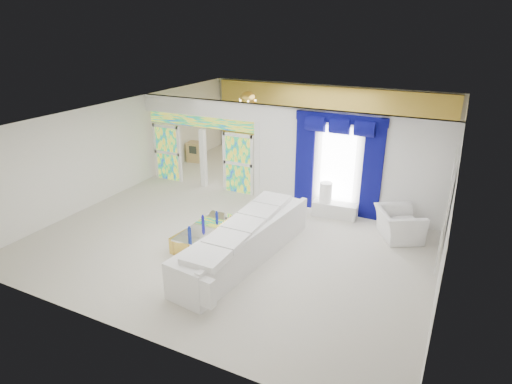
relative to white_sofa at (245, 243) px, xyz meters
The scene contains 22 objects.
floor 2.87m from the white_sofa, 105.53° to the left, with size 12.00×12.00×0.00m, color #B7AF9E.
dividing_wall 4.13m from the white_sofa, 69.59° to the left, with size 5.70×0.18×3.00m, color white.
dividing_header 5.68m from the white_sofa, 134.02° to the left, with size 4.30×0.18×0.55m, color white.
stained_panel_left 6.30m from the white_sofa, 143.43° to the left, with size 0.95×0.04×2.00m, color #994C3F.
stained_panel_right 4.37m from the white_sofa, 120.33° to the left, with size 0.95×0.04×2.00m, color #994C3F.
stained_transom 5.51m from the white_sofa, 134.02° to the left, with size 4.00×0.05×0.35m, color #994C3F.
window_pane 3.95m from the white_sofa, 72.59° to the left, with size 1.00×0.02×2.30m, color white.
blue_drape_left 3.74m from the white_sofa, 87.78° to the left, with size 0.55×0.10×2.80m, color #080349.
blue_drape_right 4.30m from the white_sofa, 59.31° to the left, with size 0.55×0.10×2.80m, color #080349.
blue_pelmet 4.48m from the white_sofa, 72.46° to the left, with size 2.60×0.12×0.25m, color #080349.
wall_mirror 4.66m from the white_sofa, 22.55° to the left, with size 0.04×2.70×1.90m, color white.
gold_curtains 8.74m from the white_sofa, 95.03° to the left, with size 9.70×0.12×2.90m, color gold.
white_sofa is the anchor object (origin of this frame).
coffee_table 1.40m from the white_sofa, 167.47° to the left, with size 0.64×1.91×0.42m, color gold.
console_table 3.51m from the white_sofa, 69.27° to the left, with size 1.27×0.40×0.42m, color silver.
table_lamp 3.42m from the white_sofa, 73.99° to the left, with size 0.36×0.36×0.58m, color white.
armchair 4.15m from the white_sofa, 41.52° to the left, with size 1.19×1.04×0.78m, color white.
grand_piano 6.72m from the white_sofa, 111.22° to the left, with size 1.31×1.72×0.87m, color black.
piano_bench 5.26m from the white_sofa, 117.54° to the left, with size 0.89×0.34×0.30m, color black.
tv_console 8.03m from the white_sofa, 132.22° to the left, with size 0.55×0.50×0.81m, color tan.
chandelier 7.21m from the white_sofa, 116.51° to the left, with size 0.60×0.60×0.60m, color gold.
decanters 1.37m from the white_sofa, behind, with size 0.19×1.28×0.25m.
Camera 1 is at (4.91, -10.59, 5.31)m, focal length 29.77 mm.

